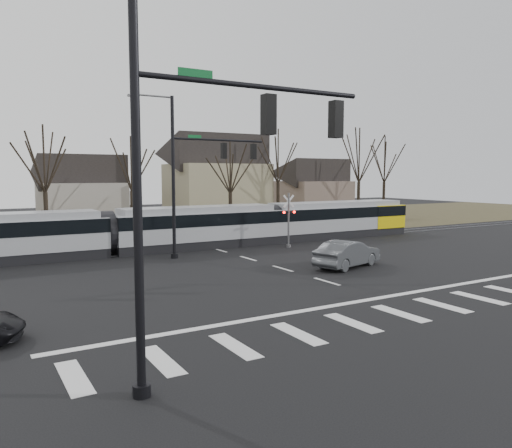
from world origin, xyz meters
TOP-DOWN VIEW (x-y plane):
  - ground at (0.00, 0.00)m, footprint 140.00×140.00m
  - grass_verge at (0.00, 32.00)m, footprint 140.00×28.00m
  - crosswalk at (0.00, -4.00)m, footprint 27.00×2.60m
  - stop_line at (0.00, -1.80)m, footprint 28.00×0.35m
  - lane_dashes at (0.00, 16.00)m, footprint 0.18×30.00m
  - rail_pair at (0.00, 15.80)m, footprint 90.00×1.52m
  - tram at (-0.95, 16.00)m, footprint 39.86×2.96m
  - sedan at (3.50, 4.52)m, footprint 4.31×5.67m
  - signal_pole_near_left at (-10.41, -6.00)m, footprint 9.28×0.44m
  - signal_pole_far at (-2.41, 12.50)m, footprint 9.28×0.44m
  - rail_crossing_signal at (5.00, 12.79)m, footprint 1.08×0.36m
  - tree_row at (2.00, 26.00)m, footprint 59.20×7.20m
  - house_b at (-5.00, 36.00)m, footprint 8.64×7.56m
  - house_c at (9.00, 33.00)m, footprint 10.80×8.64m
  - house_d at (24.00, 35.00)m, footprint 8.64×7.56m

SIDE VIEW (x-z plane):
  - ground at x=0.00m, z-range 0.00..0.00m
  - grass_verge at x=0.00m, z-range 0.00..0.01m
  - crosswalk at x=0.00m, z-range 0.00..0.01m
  - stop_line at x=0.00m, z-range 0.00..0.01m
  - lane_dashes at x=0.00m, z-range 0.00..0.01m
  - rail_pair at x=0.00m, z-range 0.00..0.06m
  - sedan at x=3.50m, z-range 0.00..1.56m
  - tram at x=-0.95m, z-range 0.14..3.16m
  - rail_crossing_signal at x=5.00m, z-range -0.11..3.89m
  - house_b at x=-5.00m, z-range 0.14..7.79m
  - house_d at x=24.00m, z-range 0.14..7.79m
  - tree_row at x=2.00m, z-range 0.00..10.00m
  - house_c at x=9.00m, z-range 0.18..10.28m
  - signal_pole_near_left at x=-10.41m, z-range 0.60..10.80m
  - signal_pole_far at x=-2.41m, z-range 0.60..10.80m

